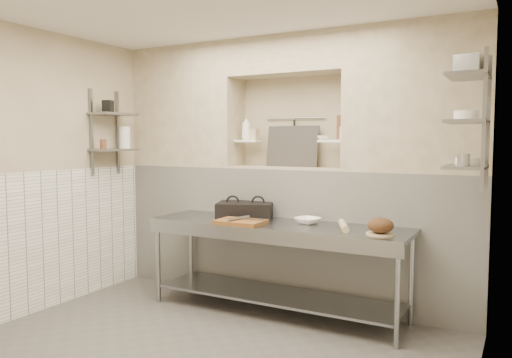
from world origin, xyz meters
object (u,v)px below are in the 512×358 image
Objects in this scene: prep_table at (276,249)px; bottle_soap at (246,128)px; cutting_board at (240,222)px; bread_loaf at (381,225)px; bowl_alcove at (324,138)px; panini_press at (245,210)px; rolling_pin at (344,226)px; mixing_bowl at (308,221)px; jug_left at (125,138)px.

bottle_soap is (-0.65, 0.56, 1.20)m from prep_table.
cutting_board is 1.33m from bread_loaf.
bowl_alcove reaches higher than prep_table.
panini_press is at bearing 113.82° from cutting_board.
bottle_soap is (-1.33, 0.56, 0.91)m from rolling_pin.
cutting_board is 0.98m from rolling_pin.
mixing_bowl is 2.39m from jug_left.
bread_loaf is (1.51, -0.31, 0.00)m from panini_press.
prep_table is at bearing -153.84° from mixing_bowl.
jug_left is at bearing -167.00° from bowl_alcove.
bowl_alcove is (0.74, 0.35, 0.76)m from panini_press.
cutting_board is at bearing -147.81° from mixing_bowl.
bottle_soap is at bearing 115.75° from cutting_board.
cutting_board reaches higher than prep_table.
panini_press is 1.17m from rolling_pin.
cutting_board is 1.26m from bottle_soap.
bowl_alcove is at bearing 63.79° from prep_table.
bowl_alcove is at bearing 54.48° from cutting_board.
prep_table is 9.78× the size of bottle_soap.
mixing_bowl is at bearing 161.57° from rolling_pin.
jug_left reaches higher than prep_table.
panini_press reaches higher than cutting_board.
bread_loaf is (0.36, -0.10, 0.05)m from rolling_pin.
bottle_soap is (-0.93, 0.42, 0.92)m from mixing_bowl.
prep_table is 0.42m from mixing_bowl.
bread_loaf is at bearing -5.51° from prep_table.
bottle_soap is at bearing 139.08° from prep_table.
panini_press is 2.85× the size of mixing_bowl.
mixing_bowl reaches higher than cutting_board.
panini_press reaches higher than rolling_pin.
bottle_soap reaches higher than panini_press.
rolling_pin is 2.78m from jug_left.
prep_table is 1.11m from bread_loaf.
rolling_pin is 1.06m from bowl_alcove.
mixing_bowl is 0.90× the size of bottle_soap.
mixing_bowl is 0.96× the size of jug_left.
bread_loaf reaches higher than cutting_board.
cutting_board is (0.19, -0.42, -0.06)m from panini_press.
mixing_bowl is at bearing -27.17° from panini_press.
bread_loaf is (1.32, 0.11, 0.06)m from cutting_board.
panini_press is at bearing 169.59° from rolling_pin.
bottle_soap is at bearing 179.85° from bowl_alcove.
cutting_board is 1.09× the size of rolling_pin.
panini_press is (-0.46, 0.21, 0.34)m from prep_table.
jug_left is at bearing -158.50° from bottle_soap.
panini_press is at bearing 6.49° from jug_left.
bread_loaf is at bearing -21.32° from bottle_soap.
bottle_soap reaches higher than prep_table.
jug_left reaches higher than rolling_pin.
prep_table is at bearing 37.59° from cutting_board.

